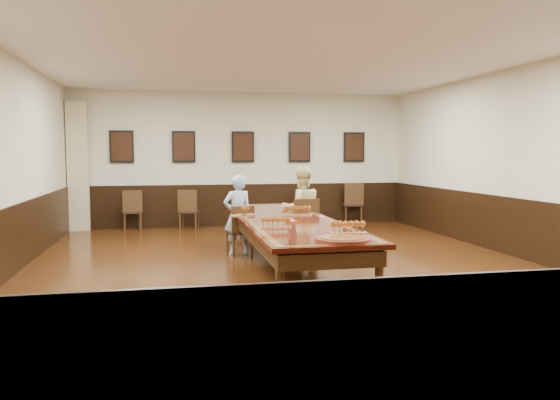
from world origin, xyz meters
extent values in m
cube|color=black|center=(0.00, 0.00, -0.01)|extent=(8.00, 10.00, 0.02)
cube|color=white|center=(0.00, 0.00, 3.21)|extent=(8.00, 10.00, 0.02)
cube|color=beige|center=(0.00, 5.01, 1.60)|extent=(8.00, 0.02, 3.20)
cube|color=beige|center=(0.00, -5.01, 1.60)|extent=(8.00, 0.02, 3.20)
cube|color=beige|center=(-4.01, 0.00, 1.60)|extent=(0.02, 10.00, 3.20)
cube|color=beige|center=(4.01, 0.00, 1.60)|extent=(0.02, 10.00, 3.20)
imported|color=#548FD4|center=(-0.59, 1.26, 0.69)|extent=(0.56, 0.43, 1.38)
imported|color=#F9EE9B|center=(0.54, 1.25, 0.76)|extent=(0.79, 0.63, 1.52)
cube|color=#F652BD|center=(0.60, 0.16, 0.76)|extent=(0.09, 0.16, 0.01)
cube|color=#C8B989|center=(-3.75, 4.82, 1.45)|extent=(0.45, 0.18, 2.90)
cube|color=black|center=(0.00, 4.98, 0.50)|extent=(7.98, 0.04, 1.00)
cube|color=black|center=(0.00, -4.98, 0.50)|extent=(7.98, 0.04, 1.00)
cube|color=black|center=(-3.98, 0.00, 0.50)|extent=(0.04, 9.98, 1.00)
cube|color=black|center=(3.98, 0.00, 0.50)|extent=(0.04, 9.98, 1.00)
cube|color=black|center=(0.00, 0.00, 0.72)|extent=(1.40, 5.00, 0.06)
cube|color=brown|center=(0.00, 0.00, 0.75)|extent=(1.28, 4.88, 0.00)
cube|color=black|center=(0.00, 0.00, 0.75)|extent=(1.10, 4.70, 0.00)
cube|color=black|center=(0.00, 0.00, 0.57)|extent=(1.25, 4.85, 0.18)
cylinder|color=black|center=(-0.58, -2.32, 0.34)|extent=(0.10, 0.10, 0.69)
cylinder|color=black|center=(0.58, -2.32, 0.34)|extent=(0.10, 0.10, 0.69)
cylinder|color=black|center=(-0.58, 2.32, 0.34)|extent=(0.10, 0.10, 0.69)
cylinder|color=black|center=(0.58, 2.32, 0.34)|extent=(0.10, 0.10, 0.69)
cube|color=black|center=(-2.80, 4.94, 1.90)|extent=(0.54, 0.03, 0.74)
cube|color=black|center=(-2.80, 4.92, 1.90)|extent=(0.46, 0.01, 0.64)
cube|color=black|center=(-1.40, 4.94, 1.90)|extent=(0.54, 0.03, 0.74)
cube|color=black|center=(-1.40, 4.92, 1.90)|extent=(0.46, 0.01, 0.64)
cube|color=black|center=(0.00, 4.94, 1.90)|extent=(0.54, 0.03, 0.74)
cube|color=black|center=(0.00, 4.92, 1.90)|extent=(0.46, 0.01, 0.64)
cube|color=black|center=(1.40, 4.94, 1.90)|extent=(0.54, 0.03, 0.74)
cube|color=black|center=(1.40, 4.92, 1.90)|extent=(0.46, 0.01, 0.64)
cube|color=black|center=(2.80, 4.94, 1.90)|extent=(0.54, 0.03, 0.74)
cube|color=black|center=(2.80, 4.92, 1.90)|extent=(0.46, 0.01, 0.64)
cube|color=#90623C|center=(-0.60, 0.52, 0.76)|extent=(0.43, 0.29, 0.03)
cube|color=#90623C|center=(0.27, 0.38, 0.76)|extent=(0.45, 0.20, 0.03)
cube|color=#90623C|center=(-0.36, -0.97, 0.76)|extent=(0.44, 0.19, 0.03)
cube|color=#90623C|center=(0.42, -1.68, 0.76)|extent=(0.47, 0.20, 0.03)
cylinder|color=red|center=(-0.01, -0.36, 0.76)|extent=(0.19, 0.19, 0.02)
cylinder|color=silver|center=(-0.01, -0.36, 0.77)|extent=(0.11, 0.11, 0.01)
cylinder|color=#531910|center=(0.19, -2.18, 0.77)|extent=(0.81, 0.81, 0.04)
cylinder|color=brown|center=(0.19, -2.18, 0.80)|extent=(0.65, 0.65, 0.01)
camera|label=1|loc=(-1.76, -8.09, 1.77)|focal=35.00mm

